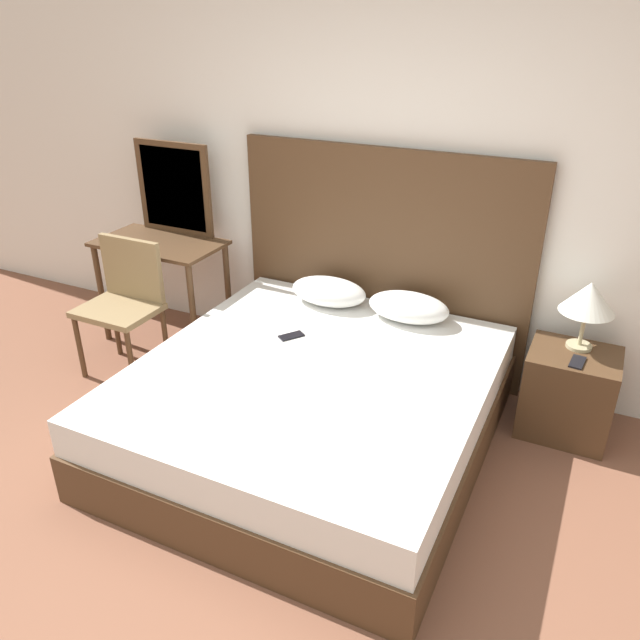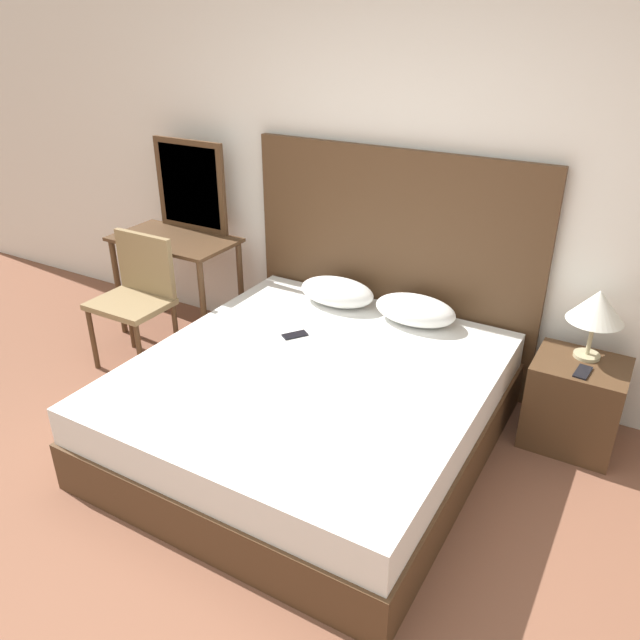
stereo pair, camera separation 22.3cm
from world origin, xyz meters
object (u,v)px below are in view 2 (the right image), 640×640
object	(u,v)px
phone_on_nightstand	(583,372)
chair	(137,291)
vanity_desk	(176,256)
table_lamp	(597,307)
phone_on_bed	(295,335)
bed	(311,406)
nightstand	(574,403)

from	to	relation	value
phone_on_nightstand	chair	size ratio (longest dim) A/B	0.17
vanity_desk	phone_on_nightstand	bearing A→B (deg)	-0.40
table_lamp	phone_on_nightstand	bearing A→B (deg)	-86.28
phone_on_bed	table_lamp	bearing A→B (deg)	19.78
bed	phone_on_nightstand	distance (m)	1.48
bed	phone_on_bed	size ratio (longest dim) A/B	12.42
bed	phone_on_bed	distance (m)	0.47
phone_on_nightstand	table_lamp	bearing A→B (deg)	93.72
bed	vanity_desk	bearing A→B (deg)	156.74
bed	phone_on_bed	bearing A→B (deg)	135.19
phone_on_bed	chair	world-z (taller)	chair
nightstand	vanity_desk	size ratio (longest dim) A/B	0.58
phone_on_bed	vanity_desk	bearing A→B (deg)	162.85
chair	bed	bearing A→B (deg)	-8.13
phone_on_bed	chair	xyz separation A→B (m)	(-1.23, -0.06, 0.04)
bed	chair	world-z (taller)	chair
phone_on_bed	phone_on_nightstand	size ratio (longest dim) A/B	1.05
table_lamp	phone_on_nightstand	distance (m)	0.36
phone_on_bed	table_lamp	world-z (taller)	table_lamp
phone_on_bed	table_lamp	distance (m)	1.70
bed	table_lamp	world-z (taller)	table_lamp
vanity_desk	nightstand	bearing A→B (deg)	1.71
table_lamp	vanity_desk	distance (m)	2.86
phone_on_bed	vanity_desk	world-z (taller)	vanity_desk
phone_on_bed	vanity_desk	distance (m)	1.35
nightstand	bed	bearing A→B (deg)	-149.67
nightstand	vanity_desk	distance (m)	2.87
phone_on_bed	nightstand	xyz separation A→B (m)	(1.56, 0.48, -0.24)
bed	chair	size ratio (longest dim) A/B	2.21
vanity_desk	chair	size ratio (longest dim) A/B	0.99
phone_on_bed	nightstand	bearing A→B (deg)	17.06
phone_on_nightstand	chair	bearing A→B (deg)	-171.24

